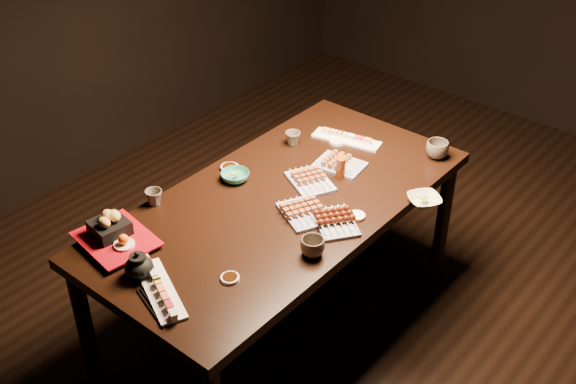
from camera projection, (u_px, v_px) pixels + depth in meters
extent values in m
plane|color=black|center=(334.00, 300.00, 3.76)|extent=(5.00, 5.00, 0.00)
cube|color=black|center=(281.00, 265.00, 3.41)|extent=(1.38, 1.98, 0.75)
imported|color=#29806B|center=(235.00, 176.00, 3.32)|extent=(0.17, 0.17, 0.04)
imported|color=beige|center=(424.00, 200.00, 3.17)|extent=(0.20, 0.20, 0.03)
imported|color=#50483D|center=(154.00, 197.00, 3.15)|extent=(0.10, 0.10, 0.07)
imported|color=#50483D|center=(313.00, 247.00, 2.86)|extent=(0.14, 0.14, 0.08)
imported|color=#50483D|center=(293.00, 138.00, 3.58)|extent=(0.10, 0.10, 0.07)
imported|color=#50483D|center=(437.00, 150.00, 3.47)|extent=(0.12, 0.12, 0.09)
cylinder|color=#66280D|center=(341.00, 165.00, 3.32)|extent=(0.06, 0.06, 0.13)
cylinder|color=white|center=(230.00, 168.00, 3.40)|extent=(0.11, 0.11, 0.02)
cylinder|color=white|center=(357.00, 216.00, 3.09)|extent=(0.09, 0.09, 0.01)
cylinder|color=white|center=(230.00, 278.00, 2.76)|extent=(0.10, 0.10, 0.01)
cylinder|color=white|center=(338.00, 141.00, 3.61)|extent=(0.10, 0.10, 0.02)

